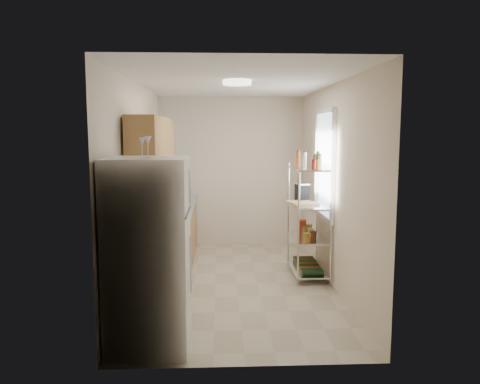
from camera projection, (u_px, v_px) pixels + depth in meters
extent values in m
cube|color=#BDB099|center=(236.00, 284.00, 6.17)|extent=(2.50, 4.40, 0.01)
cube|color=white|center=(236.00, 82.00, 5.84)|extent=(2.50, 4.40, 0.01)
cube|color=beige|center=(231.00, 172.00, 8.19)|extent=(2.50, 0.01, 2.60)
cube|color=beige|center=(246.00, 217.00, 3.82)|extent=(2.50, 0.01, 2.60)
cube|color=beige|center=(138.00, 186.00, 5.94)|extent=(0.01, 4.40, 2.60)
cube|color=beige|center=(333.00, 185.00, 6.06)|extent=(0.01, 4.40, 2.60)
cube|color=#A07D44|center=(169.00, 245.00, 6.51)|extent=(0.60, 3.48, 0.86)
cube|color=gray|center=(170.00, 213.00, 6.45)|extent=(0.63, 3.51, 0.04)
cube|color=#B7BABC|center=(156.00, 230.00, 5.32)|extent=(0.52, 0.44, 0.04)
cube|color=#B7BABC|center=(194.00, 224.00, 7.86)|extent=(0.01, 0.55, 0.72)
cube|color=#A07D44|center=(154.00, 146.00, 5.99)|extent=(0.33, 2.20, 0.72)
cube|color=#B7BABC|center=(166.00, 173.00, 6.84)|extent=(0.50, 0.60, 0.12)
cube|color=white|center=(325.00, 164.00, 6.37)|extent=(0.06, 1.00, 1.46)
cube|color=silver|center=(308.00, 269.00, 6.50)|extent=(0.45, 0.90, 0.02)
cube|color=silver|center=(308.00, 237.00, 6.44)|extent=(0.45, 0.90, 0.02)
cube|color=silver|center=(309.00, 205.00, 6.38)|extent=(0.45, 0.90, 0.02)
cube|color=silver|center=(310.00, 168.00, 6.32)|extent=(0.45, 0.90, 0.02)
cylinder|color=silver|center=(299.00, 228.00, 5.97)|extent=(0.02, 0.02, 1.55)
cylinder|color=silver|center=(288.00, 216.00, 6.84)|extent=(0.02, 0.02, 1.55)
cylinder|color=silver|center=(332.00, 227.00, 5.99)|extent=(0.02, 0.02, 1.55)
cylinder|color=silver|center=(317.00, 215.00, 6.85)|extent=(0.02, 0.02, 1.55)
cylinder|color=white|center=(237.00, 83.00, 5.54)|extent=(0.34, 0.34, 0.05)
cube|color=white|center=(149.00, 254.00, 4.28)|extent=(0.72, 0.72, 1.76)
cylinder|color=silver|center=(164.00, 207.00, 6.12)|extent=(0.28, 0.28, 0.22)
cylinder|color=black|center=(165.00, 206.00, 6.79)|extent=(0.27, 0.27, 0.04)
cylinder|color=black|center=(169.00, 205.00, 6.86)|extent=(0.24, 0.24, 0.05)
cube|color=tan|center=(302.00, 203.00, 6.38)|extent=(0.42, 0.49, 0.03)
cube|color=black|center=(302.00, 192.00, 6.64)|extent=(0.19, 0.25, 0.26)
cube|color=#A02713|center=(302.00, 226.00, 6.67)|extent=(0.14, 0.17, 0.18)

